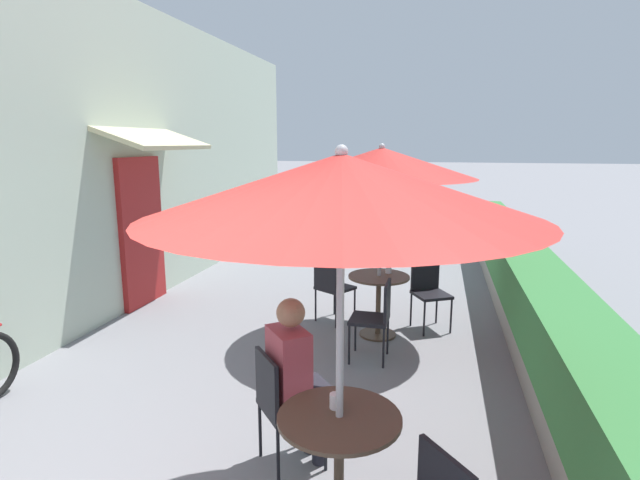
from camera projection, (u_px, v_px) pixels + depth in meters
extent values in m
cube|color=#B2C1AD|center=(149.00, 156.00, 7.45)|extent=(0.24, 11.53, 4.20)
cube|color=maroon|center=(142.00, 232.00, 7.07)|extent=(0.08, 0.96, 2.10)
cube|color=beige|center=(156.00, 138.00, 6.75)|extent=(0.78, 1.80, 0.30)
cube|color=gray|center=(517.00, 304.00, 6.52)|extent=(0.44, 10.53, 0.45)
cube|color=#387A3D|center=(520.00, 266.00, 6.42)|extent=(0.60, 10.00, 0.56)
cylinder|color=brown|center=(339.00, 473.00, 2.95)|extent=(0.06, 0.06, 0.73)
cylinder|color=brown|center=(339.00, 418.00, 2.88)|extent=(0.73, 0.73, 0.02)
cylinder|color=#B7B7BC|center=(340.00, 359.00, 2.81)|extent=(0.04, 0.04, 2.19)
cone|color=red|center=(341.00, 186.00, 2.62)|extent=(2.14, 2.14, 0.34)
sphere|color=#B7B7BC|center=(341.00, 151.00, 2.59)|extent=(0.07, 0.07, 0.07)
cube|color=black|center=(292.00, 406.00, 3.55)|extent=(0.56, 0.56, 0.04)
cube|color=black|center=(267.00, 384.00, 3.43)|extent=(0.27, 0.31, 0.42)
cylinder|color=black|center=(326.00, 441.00, 3.51)|extent=(0.02, 0.02, 0.45)
cylinder|color=black|center=(304.00, 417.00, 3.83)|extent=(0.02, 0.02, 0.45)
cylinder|color=black|center=(278.00, 455.00, 3.36)|extent=(0.02, 0.02, 0.45)
cylinder|color=black|center=(260.00, 428.00, 3.67)|extent=(0.02, 0.02, 0.45)
cylinder|color=#23232D|center=(319.00, 433.00, 3.60)|extent=(0.11, 0.11, 0.47)
cylinder|color=#23232D|center=(310.00, 422.00, 3.74)|extent=(0.11, 0.11, 0.47)
cube|color=#23232D|center=(303.00, 393.00, 3.57)|extent=(0.47, 0.46, 0.12)
cube|color=#AD424C|center=(289.00, 364.00, 3.48)|extent=(0.39, 0.40, 0.50)
sphere|color=#A87556|center=(291.00, 313.00, 3.42)|extent=(0.20, 0.20, 0.20)
cylinder|color=white|center=(335.00, 401.00, 2.95)|extent=(0.07, 0.07, 0.09)
cylinder|color=brown|center=(378.00, 334.00, 6.05)|extent=(0.44, 0.44, 0.02)
cylinder|color=brown|center=(378.00, 306.00, 5.98)|extent=(0.06, 0.06, 0.73)
cylinder|color=brown|center=(379.00, 277.00, 5.91)|extent=(0.73, 0.73, 0.02)
cylinder|color=#B7B7BC|center=(380.00, 247.00, 5.84)|extent=(0.04, 0.04, 2.19)
cone|color=red|center=(382.00, 163.00, 5.65)|extent=(2.14, 2.14, 0.34)
sphere|color=#B7B7BC|center=(382.00, 146.00, 5.62)|extent=(0.07, 0.07, 0.07)
cube|color=black|center=(431.00, 295.00, 6.15)|extent=(0.54, 0.54, 0.04)
cube|color=black|center=(425.00, 275.00, 6.28)|extent=(0.35, 0.21, 0.42)
cylinder|color=black|center=(424.00, 318.00, 5.97)|extent=(0.02, 0.02, 0.45)
cylinder|color=black|center=(451.00, 316.00, 6.07)|extent=(0.02, 0.02, 0.45)
cylinder|color=black|center=(411.00, 309.00, 6.31)|extent=(0.02, 0.02, 0.45)
cylinder|color=black|center=(437.00, 306.00, 6.41)|extent=(0.02, 0.02, 0.45)
cube|color=black|center=(335.00, 288.00, 6.44)|extent=(0.55, 0.55, 0.04)
cube|color=black|center=(325.00, 275.00, 6.27)|extent=(0.34, 0.22, 0.42)
cylinder|color=black|center=(355.00, 304.00, 6.49)|extent=(0.02, 0.02, 0.45)
cylinder|color=black|center=(334.00, 298.00, 6.74)|extent=(0.02, 0.02, 0.45)
cylinder|color=black|center=(336.00, 311.00, 6.24)|extent=(0.02, 0.02, 0.45)
cylinder|color=black|center=(316.00, 304.00, 6.49)|extent=(0.02, 0.02, 0.45)
cube|color=black|center=(369.00, 319.00, 5.29)|extent=(0.41, 0.41, 0.04)
cube|color=black|center=(387.00, 302.00, 5.21)|extent=(0.04, 0.38, 0.42)
cylinder|color=black|center=(355.00, 332.00, 5.55)|extent=(0.02, 0.02, 0.45)
cylinder|color=black|center=(349.00, 344.00, 5.21)|extent=(0.02, 0.02, 0.45)
cylinder|color=black|center=(388.00, 335.00, 5.46)|extent=(0.02, 0.02, 0.45)
cylinder|color=black|center=(384.00, 348.00, 5.12)|extent=(0.02, 0.02, 0.45)
cylinder|color=white|center=(388.00, 270.00, 6.01)|extent=(0.07, 0.07, 0.09)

